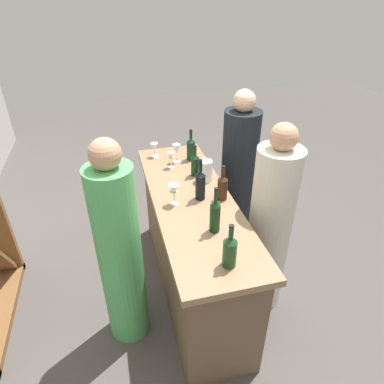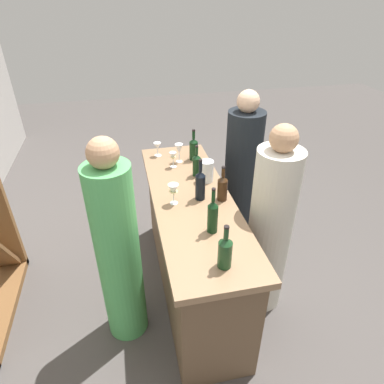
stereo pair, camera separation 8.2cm
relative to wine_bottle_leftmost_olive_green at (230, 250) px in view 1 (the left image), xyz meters
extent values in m
plane|color=#4C4744|center=(0.75, 0.03, -1.06)|extent=(12.00, 12.00, 0.00)
cube|color=brown|center=(0.75, 0.03, -0.61)|extent=(1.82, 0.52, 0.90)
cube|color=#8C6B4C|center=(0.75, 0.03, -0.13)|extent=(1.90, 0.60, 0.05)
cylinder|color=#193D1E|center=(0.00, 0.00, -0.02)|extent=(0.08, 0.08, 0.17)
cone|color=#193D1E|center=(0.00, 0.00, 0.08)|extent=(0.08, 0.08, 0.03)
cylinder|color=#193D1E|center=(0.00, 0.00, 0.13)|extent=(0.03, 0.03, 0.07)
cylinder|color=black|center=(0.00, 0.00, 0.17)|extent=(0.03, 0.03, 0.01)
cylinder|color=black|center=(0.33, -0.02, -0.01)|extent=(0.07, 0.07, 0.20)
cone|color=black|center=(0.33, -0.02, 0.11)|extent=(0.07, 0.07, 0.04)
cylinder|color=black|center=(0.33, -0.02, 0.17)|extent=(0.02, 0.02, 0.08)
cylinder|color=black|center=(0.33, -0.02, 0.21)|extent=(0.03, 0.03, 0.01)
cylinder|color=#331E0F|center=(0.68, -0.19, -0.03)|extent=(0.08, 0.08, 0.17)
cone|color=#331E0F|center=(0.68, -0.19, 0.07)|extent=(0.08, 0.08, 0.03)
cylinder|color=#331E0F|center=(0.68, -0.19, 0.12)|extent=(0.03, 0.03, 0.07)
cylinder|color=black|center=(0.68, -0.19, 0.16)|extent=(0.03, 0.03, 0.01)
cylinder|color=black|center=(0.73, -0.03, -0.01)|extent=(0.08, 0.08, 0.20)
cone|color=black|center=(0.73, -0.03, 0.11)|extent=(0.08, 0.08, 0.04)
cylinder|color=black|center=(0.73, -0.03, 0.17)|extent=(0.03, 0.03, 0.08)
cylinder|color=black|center=(0.73, -0.03, 0.21)|extent=(0.03, 0.03, 0.01)
cylinder|color=black|center=(1.09, -0.09, -0.03)|extent=(0.07, 0.07, 0.16)
cone|color=black|center=(1.09, -0.09, 0.07)|extent=(0.07, 0.07, 0.03)
cylinder|color=black|center=(1.09, -0.09, 0.12)|extent=(0.02, 0.02, 0.07)
cylinder|color=black|center=(1.09, -0.09, 0.16)|extent=(0.03, 0.03, 0.01)
cylinder|color=black|center=(1.39, -0.13, -0.02)|extent=(0.08, 0.08, 0.17)
cone|color=black|center=(1.39, -0.13, 0.08)|extent=(0.08, 0.08, 0.03)
cylinder|color=black|center=(1.39, -0.13, 0.13)|extent=(0.03, 0.03, 0.07)
cylinder|color=black|center=(1.39, -0.13, 0.18)|extent=(0.03, 0.03, 0.01)
cylinder|color=white|center=(1.37, 0.01, -0.11)|extent=(0.06, 0.06, 0.00)
cylinder|color=white|center=(1.37, 0.01, -0.06)|extent=(0.01, 0.01, 0.08)
cone|color=white|center=(1.37, 0.01, 0.02)|extent=(0.07, 0.07, 0.09)
cylinder|color=white|center=(1.28, 0.08, -0.11)|extent=(0.06, 0.06, 0.00)
cylinder|color=white|center=(1.28, 0.08, -0.07)|extent=(0.01, 0.01, 0.07)
cone|color=white|center=(1.28, 0.08, 0.00)|extent=(0.06, 0.06, 0.07)
cone|color=beige|center=(1.28, 0.08, -0.02)|extent=(0.05, 0.05, 0.03)
cylinder|color=white|center=(0.70, 0.18, -0.11)|extent=(0.06, 0.06, 0.00)
cylinder|color=white|center=(0.70, 0.18, -0.07)|extent=(0.01, 0.01, 0.07)
cone|color=white|center=(0.70, 0.18, 0.01)|extent=(0.08, 0.08, 0.09)
cone|color=beige|center=(0.70, 0.18, -0.02)|extent=(0.07, 0.07, 0.03)
cylinder|color=white|center=(1.53, 0.19, -0.11)|extent=(0.07, 0.07, 0.00)
cylinder|color=white|center=(1.53, 0.19, -0.08)|extent=(0.01, 0.01, 0.06)
cone|color=white|center=(1.53, 0.19, -0.01)|extent=(0.07, 0.07, 0.07)
cylinder|color=silver|center=(0.98, -0.15, -0.02)|extent=(0.11, 0.11, 0.18)
cylinder|color=beige|center=(0.49, -0.52, -0.35)|extent=(0.35, 0.35, 1.41)
sphere|color=tan|center=(0.49, -0.52, 0.44)|extent=(0.19, 0.19, 0.19)
cylinder|color=black|center=(1.47, -0.65, -0.39)|extent=(0.43, 0.43, 1.34)
sphere|color=#D8AD8C|center=(1.47, -0.65, 0.38)|extent=(0.21, 0.21, 0.21)
cylinder|color=#4CA559|center=(0.45, 0.61, -0.34)|extent=(0.34, 0.34, 1.44)
sphere|color=tan|center=(0.45, 0.61, 0.47)|extent=(0.19, 0.19, 0.19)
camera|label=1|loc=(-1.35, 0.57, 1.30)|focal=31.66mm
camera|label=2|loc=(-1.37, 0.49, 1.30)|focal=31.66mm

